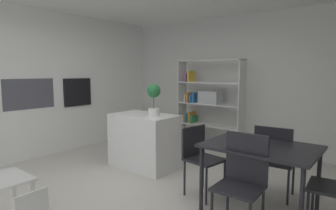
% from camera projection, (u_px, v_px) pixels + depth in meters
% --- Properties ---
extents(ground_plane, '(8.68, 8.68, 0.00)m').
position_uv_depth(ground_plane, '(142.00, 189.00, 3.80)').
color(ground_plane, beige).
extents(back_partition, '(6.32, 0.06, 2.72)m').
position_uv_depth(back_partition, '(236.00, 83.00, 5.84)').
color(back_partition, silver).
rests_on(back_partition, ground_plane).
extents(tall_cabinet_run_left, '(0.61, 5.17, 2.72)m').
position_uv_depth(tall_cabinet_run_left, '(36.00, 84.00, 5.38)').
color(tall_cabinet_run_left, white).
rests_on(tall_cabinet_run_left, ground_plane).
extents(cabinet_niche_splashback, '(0.01, 0.90, 0.54)m').
position_uv_depth(cabinet_niche_splashback, '(29.00, 94.00, 4.98)').
color(cabinet_niche_splashback, '#4C4C56').
rests_on(cabinet_niche_splashback, ground_plane).
extents(built_in_oven, '(0.06, 0.61, 0.56)m').
position_uv_depth(built_in_oven, '(78.00, 92.00, 5.72)').
color(built_in_oven, black).
rests_on(built_in_oven, ground_plane).
extents(kitchen_island, '(1.09, 0.66, 0.88)m').
position_uv_depth(kitchen_island, '(144.00, 141.00, 4.65)').
color(kitchen_island, white).
rests_on(kitchen_island, ground_plane).
extents(potted_plant_on_island, '(0.22, 0.22, 0.51)m').
position_uv_depth(potted_plant_on_island, '(154.00, 97.00, 4.43)').
color(potted_plant_on_island, white).
rests_on(potted_plant_on_island, kitchen_island).
extents(open_bookshelf, '(1.44, 0.32, 1.83)m').
position_uv_depth(open_bookshelf, '(205.00, 104.00, 5.90)').
color(open_bookshelf, white).
rests_on(open_bookshelf, ground_plane).
extents(child_table, '(0.55, 0.46, 0.50)m').
position_uv_depth(child_table, '(3.00, 187.00, 2.86)').
color(child_table, white).
rests_on(child_table, ground_plane).
extents(dining_table, '(1.17, 0.85, 0.78)m').
position_uv_depth(dining_table, '(260.00, 152.00, 3.08)').
color(dining_table, '#232328').
rests_on(dining_table, ground_plane).
extents(dining_chair_far, '(0.48, 0.44, 0.93)m').
position_uv_depth(dining_chair_far, '(274.00, 156.00, 3.44)').
color(dining_chair_far, '#232328').
rests_on(dining_chair_far, ground_plane).
extents(dining_chair_near, '(0.45, 0.43, 0.97)m').
position_uv_depth(dining_chair_near, '(243.00, 175.00, 2.75)').
color(dining_chair_near, '#232328').
rests_on(dining_chair_near, ground_plane).
extents(dining_chair_island_side, '(0.48, 0.48, 0.88)m').
position_uv_depth(dining_chair_island_side, '(200.00, 153.00, 3.60)').
color(dining_chair_island_side, '#232328').
rests_on(dining_chair_island_side, ground_plane).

